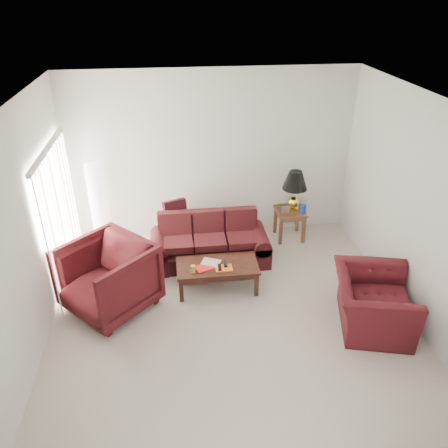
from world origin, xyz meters
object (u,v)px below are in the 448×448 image
(floor_lamp, at_px, (97,208))
(armchair_right, at_px, (372,302))
(armchair_left, at_px, (108,278))
(coffee_table, at_px, (217,276))
(sofa, at_px, (210,241))
(end_table, at_px, (289,224))

(floor_lamp, height_order, armchair_right, floor_lamp)
(floor_lamp, relative_size, armchair_left, 1.43)
(coffee_table, bearing_deg, sofa, 80.32)
(armchair_right, bearing_deg, end_table, 26.22)
(armchair_left, xyz_separation_m, coffee_table, (1.58, 0.26, -0.30))
(sofa, height_order, armchair_left, armchair_left)
(end_table, height_order, armchair_left, armchair_left)
(floor_lamp, xyz_separation_m, coffee_table, (1.90, -1.39, -0.60))
(end_table, bearing_deg, armchair_right, -78.32)
(sofa, height_order, coffee_table, sofa)
(sofa, bearing_deg, armchair_right, -41.93)
(floor_lamp, distance_m, armchair_right, 4.63)
(end_table, xyz_separation_m, armchair_left, (-3.07, -1.63, 0.24))
(floor_lamp, relative_size, coffee_table, 1.32)
(armchair_left, height_order, armchair_right, armchair_left)
(armchair_left, bearing_deg, floor_lamp, 146.62)
(coffee_table, bearing_deg, armchair_right, -41.46)
(coffee_table, bearing_deg, armchair_left, 176.40)
(sofa, relative_size, end_table, 3.48)
(sofa, bearing_deg, end_table, 21.83)
(sofa, distance_m, armchair_right, 2.74)
(floor_lamp, height_order, coffee_table, floor_lamp)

